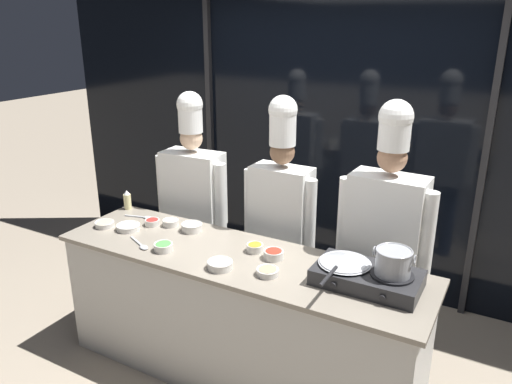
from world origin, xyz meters
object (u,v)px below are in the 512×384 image
object	(u,v)px
prep_bowl_shrimp	(171,222)
prep_bowl_ginger	(104,224)
stock_pot	(393,262)
prep_bowl_scallions	(163,246)
prep_bowl_chili_flakes	(274,254)
chef_sous	(281,207)
frying_pan	(345,259)
squeeze_bottle_oil	(127,200)
portable_stove	(367,277)
chef_line	(386,226)
prep_bowl_carrots	(255,247)
prep_bowl_bean_sprouts	(128,227)
serving_spoon_slotted	(144,217)
prep_bowl_noodles	(192,227)
chef_head	(193,192)
prep_bowl_bell_pepper	(152,222)
serving_spoon_solid	(142,246)
prep_bowl_mushrooms	(268,271)
prep_bowl_onion	(219,264)

from	to	relation	value
prep_bowl_shrimp	prep_bowl_ginger	bearing A→B (deg)	-148.70
stock_pot	prep_bowl_scallions	bearing A→B (deg)	-171.44
prep_bowl_chili_flakes	chef_sous	distance (m)	0.56
frying_pan	squeeze_bottle_oil	bearing A→B (deg)	172.64
portable_stove	chef_line	size ratio (longest dim) A/B	0.32
prep_bowl_ginger	chef_sous	distance (m)	1.28
squeeze_bottle_oil	prep_bowl_scallions	world-z (taller)	squeeze_bottle_oil
stock_pot	chef_line	distance (m)	0.54
squeeze_bottle_oil	prep_bowl_scallions	size ratio (longest dim) A/B	1.25
prep_bowl_ginger	chef_line	xyz separation A→B (m)	(1.85, 0.62, 0.14)
squeeze_bottle_oil	prep_bowl_shrimp	xyz separation A→B (m)	(0.50, -0.10, -0.05)
prep_bowl_ginger	prep_bowl_carrots	bearing A→B (deg)	8.66
prep_bowl_carrots	prep_bowl_bean_sprouts	xyz separation A→B (m)	(-0.95, -0.13, -0.01)
squeeze_bottle_oil	prep_bowl_bean_sprouts	xyz separation A→B (m)	(0.29, -0.31, -0.05)
prep_bowl_shrimp	prep_bowl_carrots	bearing A→B (deg)	-5.54
squeeze_bottle_oil	serving_spoon_slotted	world-z (taller)	squeeze_bottle_oil
prep_bowl_noodles	chef_head	xyz separation A→B (m)	(-0.29, 0.43, 0.08)
frying_pan	prep_bowl_shrimp	bearing A→B (deg)	174.20
prep_bowl_ginger	frying_pan	bearing A→B (deg)	3.49
prep_bowl_ginger	serving_spoon_slotted	world-z (taller)	prep_bowl_ginger
portable_stove	chef_line	distance (m)	0.52
prep_bowl_bell_pepper	prep_bowl_noodles	distance (m)	0.32
stock_pot	prep_bowl_bean_sprouts	xyz separation A→B (m)	(-1.85, -0.07, -0.16)
prep_bowl_noodles	squeeze_bottle_oil	bearing A→B (deg)	171.55
portable_stove	prep_bowl_bell_pepper	xyz separation A→B (m)	(-1.62, 0.08, -0.02)
portable_stove	serving_spoon_solid	bearing A→B (deg)	-170.74
serving_spoon_slotted	prep_bowl_shrimp	bearing A→B (deg)	-3.74
prep_bowl_ginger	serving_spoon_slotted	size ratio (longest dim) A/B	0.61
chef_sous	frying_pan	bearing A→B (deg)	141.94
serving_spoon_slotted	chef_line	xyz separation A→B (m)	(1.72, 0.36, 0.15)
prep_bowl_mushrooms	prep_bowl_bell_pepper	bearing A→B (deg)	167.01
prep_bowl_mushrooms	prep_bowl_shrimp	bearing A→B (deg)	162.28
stock_pot	serving_spoon_solid	distance (m)	1.60
prep_bowl_scallions	prep_bowl_ginger	size ratio (longest dim) A/B	0.90
serving_spoon_slotted	serving_spoon_solid	bearing A→B (deg)	-50.49
prep_bowl_carrots	chef_line	xyz separation A→B (m)	(0.71, 0.44, 0.13)
prep_bowl_bell_pepper	prep_bowl_mushrooms	size ratio (longest dim) A/B	0.81
frying_pan	prep_bowl_shrimp	world-z (taller)	frying_pan
prep_bowl_bean_sprouts	serving_spoon_slotted	world-z (taller)	prep_bowl_bean_sprouts
prep_bowl_bean_sprouts	serving_spoon_slotted	distance (m)	0.23
prep_bowl_scallions	frying_pan	bearing A→B (deg)	10.34
portable_stove	prep_bowl_bean_sprouts	distance (m)	1.71
prep_bowl_bean_sprouts	prep_bowl_ginger	bearing A→B (deg)	-167.55
frying_pan	prep_bowl_carrots	xyz separation A→B (m)	(-0.62, 0.07, -0.10)
serving_spoon_solid	prep_bowl_chili_flakes	bearing A→B (deg)	17.95
chef_head	squeeze_bottle_oil	bearing A→B (deg)	36.28
prep_bowl_scallions	prep_bowl_mushrooms	xyz separation A→B (m)	(0.74, 0.04, -0.01)
serving_spoon_slotted	prep_bowl_onion	bearing A→B (deg)	-22.74
frying_pan	prep_bowl_carrots	size ratio (longest dim) A/B	4.82
prep_bowl_onion	prep_bowl_shrimp	xyz separation A→B (m)	(-0.66, 0.37, -0.00)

